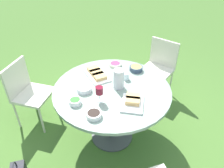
% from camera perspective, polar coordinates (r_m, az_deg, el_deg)
% --- Properties ---
extents(ground_plane, '(40.00, 40.00, 0.00)m').
position_cam_1_polar(ground_plane, '(2.96, 0.00, -13.26)').
color(ground_plane, '#446B2B').
extents(dining_table, '(1.31, 1.31, 0.78)m').
position_cam_1_polar(dining_table, '(2.50, 0.00, -3.24)').
color(dining_table, '#4C4C51').
rests_on(dining_table, ground_plane).
extents(chair_near_left, '(0.59, 0.59, 0.89)m').
position_cam_1_polar(chair_near_left, '(3.04, -21.33, -1.31)').
color(chair_near_left, beige).
rests_on(chair_near_left, ground_plane).
extents(chair_far_back, '(0.60, 0.60, 0.89)m').
position_cam_1_polar(chair_far_back, '(3.42, 12.20, 4.95)').
color(chair_far_back, beige).
rests_on(chair_far_back, ground_plane).
extents(water_pitcher, '(0.13, 0.12, 0.23)m').
position_cam_1_polar(water_pitcher, '(2.38, 1.73, 1.40)').
color(water_pitcher, silver).
rests_on(water_pitcher, dining_table).
extents(wine_glass, '(0.08, 0.08, 0.18)m').
position_cam_1_polar(wine_glass, '(2.18, -3.34, -1.83)').
color(wine_glass, silver).
rests_on(wine_glass, dining_table).
extents(platter_bread_main, '(0.42, 0.29, 0.06)m').
position_cam_1_polar(platter_bread_main, '(2.63, -4.04, 2.70)').
color(platter_bread_main, white).
rests_on(platter_bread_main, dining_table).
extents(platter_charcuterie, '(0.35, 0.32, 0.07)m').
position_cam_1_polar(platter_charcuterie, '(2.22, 5.40, -4.50)').
color(platter_charcuterie, white).
rests_on(platter_charcuterie, dining_table).
extents(bowl_fries, '(0.16, 0.16, 0.06)m').
position_cam_1_polar(bowl_fries, '(2.73, 6.30, 4.13)').
color(bowl_fries, '#334256').
rests_on(bowl_fries, dining_table).
extents(bowl_salad, '(0.12, 0.12, 0.06)m').
position_cam_1_polar(bowl_salad, '(2.24, -9.61, -4.48)').
color(bowl_salad, white).
rests_on(bowl_salad, dining_table).
extents(bowl_olives, '(0.15, 0.15, 0.05)m').
position_cam_1_polar(bowl_olives, '(2.08, -4.78, -7.90)').
color(bowl_olives, white).
rests_on(bowl_olives, dining_table).
extents(bowl_dip_red, '(0.16, 0.16, 0.04)m').
position_cam_1_polar(bowl_dip_red, '(2.82, 0.84, 5.19)').
color(bowl_dip_red, beige).
rests_on(bowl_dip_red, dining_table).
extents(bowl_dip_cream, '(0.16, 0.16, 0.06)m').
position_cam_1_polar(bowl_dip_cream, '(2.39, -7.29, -1.23)').
color(bowl_dip_cream, silver).
rests_on(bowl_dip_cream, dining_table).
extents(cup_water_near, '(0.07, 0.07, 0.08)m').
position_cam_1_polar(cup_water_near, '(2.55, 3.73, 2.02)').
color(cup_water_near, silver).
rests_on(cup_water_near, dining_table).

